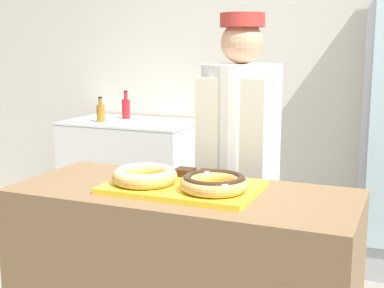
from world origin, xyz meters
name	(u,v)px	position (x,y,z in m)	size (l,w,h in m)	color
wall_back	(294,66)	(0.00, 2.13, 1.35)	(8.00, 0.06, 2.70)	silver
serving_tray	(183,187)	(0.00, 0.00, 0.92)	(0.63, 0.41, 0.02)	yellow
donut_light_glaze	(145,175)	(-0.16, -0.04, 0.97)	(0.28, 0.28, 0.06)	tan
donut_chocolate_glaze	(214,182)	(0.16, -0.04, 0.97)	(0.28, 0.28, 0.06)	tan
brownie_back_left	(185,172)	(-0.05, 0.14, 0.95)	(0.08, 0.08, 0.03)	#382111
brownie_back_right	(207,174)	(0.05, 0.14, 0.95)	(0.08, 0.08, 0.03)	#382111
baker_person	(240,167)	(0.04, 0.65, 0.87)	(0.42, 0.42, 1.67)	#4C4C51
chest_freezer	(132,175)	(-1.22, 1.75, 0.46)	(1.04, 0.64, 0.91)	white
bottle_red	(126,108)	(-1.34, 1.87, 1.00)	(0.07, 0.07, 0.23)	red
bottle_amber	(101,112)	(-1.43, 1.61, 0.98)	(0.07, 0.07, 0.20)	#99661E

